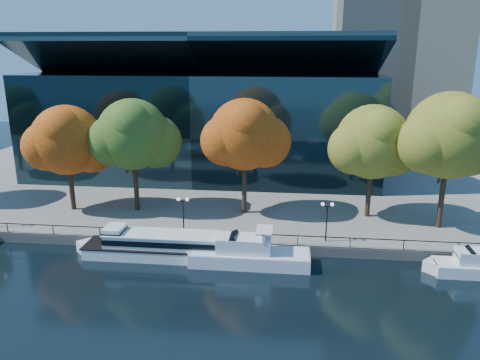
# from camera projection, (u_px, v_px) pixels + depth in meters

# --- Properties ---
(ground) EXTENTS (160.00, 160.00, 0.00)m
(ground) POSITION_uv_depth(u_px,v_px,m) (190.00, 264.00, 43.76)
(ground) COLOR black
(ground) RESTS_ON ground
(promenade) EXTENTS (90.00, 67.08, 1.00)m
(promenade) POSITION_uv_depth(u_px,v_px,m) (236.00, 165.00, 78.39)
(promenade) COLOR slate
(promenade) RESTS_ON ground
(railing) EXTENTS (88.20, 0.08, 0.99)m
(railing) POSITION_uv_depth(u_px,v_px,m) (196.00, 232.00, 46.33)
(railing) COLOR black
(railing) RESTS_ON promenade
(convention_building) EXTENTS (50.00, 24.57, 21.43)m
(convention_building) POSITION_uv_depth(u_px,v_px,m) (207.00, 121.00, 72.23)
(convention_building) COLOR black
(convention_building) RESTS_ON ground
(tour_boat) EXTENTS (15.47, 3.45, 2.94)m
(tour_boat) POSITION_uv_depth(u_px,v_px,m) (154.00, 244.00, 45.04)
(tour_boat) COLOR white
(tour_boat) RESTS_ON ground
(cruiser_near) EXTENTS (12.34, 3.18, 3.57)m
(cruiser_near) POSITION_uv_depth(u_px,v_px,m) (245.00, 253.00, 43.45)
(cruiser_near) COLOR white
(cruiser_near) RESTS_ON ground
(cruiser_far) EXTENTS (9.01, 2.50, 2.94)m
(cruiser_far) POSITION_uv_depth(u_px,v_px,m) (477.00, 265.00, 41.47)
(cruiser_far) COLOR white
(cruiser_far) RESTS_ON ground
(tree_1) EXTENTS (10.01, 8.21, 12.34)m
(tree_1) POSITION_uv_depth(u_px,v_px,m) (68.00, 142.00, 53.32)
(tree_1) COLOR black
(tree_1) RESTS_ON promenade
(tree_2) EXTENTS (10.16, 8.33, 13.10)m
(tree_2) POSITION_uv_depth(u_px,v_px,m) (134.00, 136.00, 52.91)
(tree_2) COLOR black
(tree_2) RESTS_ON promenade
(tree_3) EXTENTS (10.03, 8.23, 13.21)m
(tree_3) POSITION_uv_depth(u_px,v_px,m) (246.00, 136.00, 51.98)
(tree_3) COLOR black
(tree_3) RESTS_ON promenade
(tree_4) EXTENTS (10.20, 8.36, 12.67)m
(tree_4) POSITION_uv_depth(u_px,v_px,m) (374.00, 144.00, 50.97)
(tree_4) COLOR black
(tree_4) RESTS_ON promenade
(tree_5) EXTENTS (11.12, 9.12, 14.39)m
(tree_5) POSITION_uv_depth(u_px,v_px,m) (451.00, 137.00, 47.31)
(tree_5) COLOR black
(tree_5) RESTS_ON promenade
(lamp_1) EXTENTS (1.26, 0.36, 4.03)m
(lamp_1) POSITION_uv_depth(u_px,v_px,m) (183.00, 207.00, 47.13)
(lamp_1) COLOR black
(lamp_1) RESTS_ON promenade
(lamp_2) EXTENTS (1.26, 0.36, 4.03)m
(lamp_2) POSITION_uv_depth(u_px,v_px,m) (327.00, 213.00, 45.62)
(lamp_2) COLOR black
(lamp_2) RESTS_ON promenade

